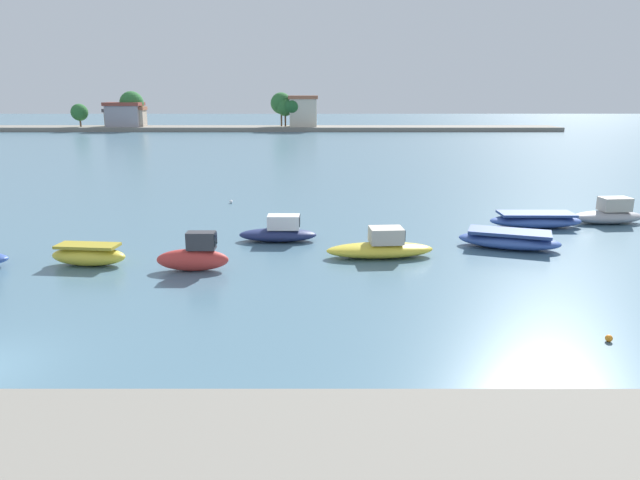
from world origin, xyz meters
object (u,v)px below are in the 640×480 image
at_px(moored_boat_3, 193,256).
at_px(mooring_buoy_0, 229,202).
at_px(mooring_buoy_2, 625,212).
at_px(moored_boat_7, 534,220).
at_px(moored_boat_8, 607,214).
at_px(mooring_buoy_4, 607,338).
at_px(moored_boat_6, 507,240).
at_px(moored_boat_5, 379,247).
at_px(moored_boat_2, 87,255).
at_px(moored_boat_4, 278,232).

height_order(moored_boat_3, mooring_buoy_0, moored_boat_3).
xyz_separation_m(mooring_buoy_0, mooring_buoy_2, (27.38, -4.13, 0.05)).
bearing_deg(moored_boat_7, moored_boat_3, -154.77).
bearing_deg(moored_boat_8, mooring_buoy_4, -120.55).
distance_m(moored_boat_7, moored_boat_8, 5.11).
bearing_deg(moored_boat_3, moored_boat_6, 13.85).
relative_size(moored_boat_3, moored_boat_6, 0.60).
height_order(moored_boat_6, mooring_buoy_2, moored_boat_6).
bearing_deg(moored_boat_7, mooring_buoy_0, 159.06).
bearing_deg(moored_boat_8, moored_boat_5, -157.92).
distance_m(moored_boat_3, mooring_buoy_0, 16.61).
xyz_separation_m(moored_boat_6, moored_boat_8, (8.18, 5.96, 0.12)).
bearing_deg(moored_boat_7, moored_boat_2, -161.50).
bearing_deg(mooring_buoy_2, moored_boat_4, -163.08).
height_order(moored_boat_5, mooring_buoy_4, moored_boat_5).
height_order(moored_boat_7, moored_boat_8, moored_boat_8).
xyz_separation_m(moored_boat_5, mooring_buoy_0, (-9.70, 14.33, -0.39)).
height_order(moored_boat_7, mooring_buoy_4, moored_boat_7).
distance_m(moored_boat_5, moored_boat_7, 12.13).
distance_m(moored_boat_3, mooring_buoy_2, 29.35).
height_order(moored_boat_3, moored_boat_5, moored_boat_3).
xyz_separation_m(moored_boat_2, moored_boat_7, (24.32, 8.00, -0.06)).
height_order(moored_boat_3, moored_boat_8, moored_boat_3).
bearing_deg(mooring_buoy_2, mooring_buoy_4, -118.66).
xyz_separation_m(moored_boat_4, mooring_buoy_2, (23.01, 7.00, -0.35)).
height_order(moored_boat_7, mooring_buoy_0, moored_boat_7).
distance_m(moored_boat_8, mooring_buoy_0, 25.73).
relative_size(moored_boat_4, mooring_buoy_4, 17.80).
distance_m(mooring_buoy_0, mooring_buoy_4, 29.37).
bearing_deg(mooring_buoy_4, moored_boat_2, 157.14).
bearing_deg(moored_boat_8, mooring_buoy_0, 160.21).
bearing_deg(moored_boat_8, moored_boat_6, -148.75).
bearing_deg(mooring_buoy_0, moored_boat_2, -105.85).
xyz_separation_m(moored_boat_3, mooring_buoy_0, (-0.80, 16.58, -0.57)).
relative_size(moored_boat_6, mooring_buoy_4, 23.18).
bearing_deg(moored_boat_4, moored_boat_2, -151.92).
distance_m(moored_boat_4, mooring_buoy_4, 17.87).
xyz_separation_m(moored_boat_8, mooring_buoy_2, (2.53, 2.51, -0.40)).
bearing_deg(moored_boat_3, moored_boat_8, 22.22).
distance_m(moored_boat_8, mooring_buoy_4, 19.78).
distance_m(moored_boat_4, moored_boat_8, 20.98).
bearing_deg(moored_boat_2, moored_boat_7, 24.16).
xyz_separation_m(moored_boat_3, moored_boat_4, (3.56, 5.44, -0.17)).
xyz_separation_m(moored_boat_6, moored_boat_7, (3.19, 4.88, -0.02)).
height_order(moored_boat_5, moored_boat_7, moored_boat_5).
bearing_deg(moored_boat_4, moored_boat_6, -6.14).
bearing_deg(mooring_buoy_4, moored_boat_3, 153.01).
bearing_deg(moored_boat_5, mooring_buoy_4, -61.58).
bearing_deg(moored_boat_2, moored_boat_8, 23.15).
bearing_deg(moored_boat_6, moored_boat_4, -167.69).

